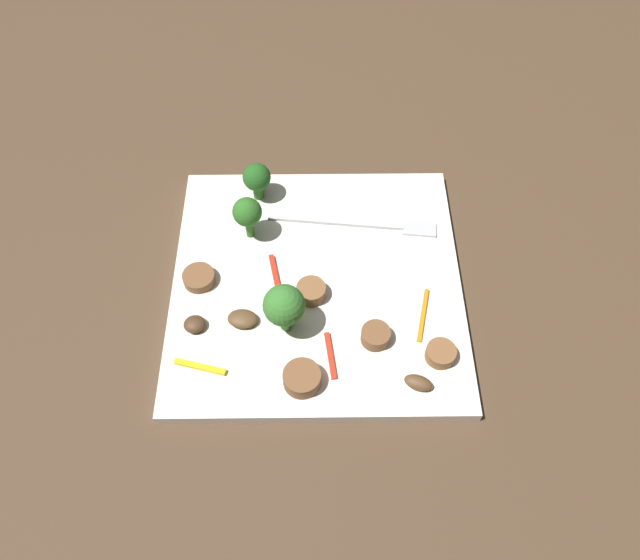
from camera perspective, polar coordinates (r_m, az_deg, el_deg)
name	(u,v)px	position (r m, az deg, el deg)	size (l,w,h in m)	color
ground_plane	(320,287)	(0.63, 0.00, -0.63)	(1.40, 1.40, 0.00)	#4C3826
plate	(320,283)	(0.62, 0.00, -0.32)	(0.29, 0.29, 0.01)	white
fork	(368,225)	(0.66, 4.49, 5.16)	(0.18, 0.03, 0.00)	silver
broccoli_floret_0	(260,178)	(0.67, -5.61, 9.40)	(0.03, 0.03, 0.05)	#296420
broccoli_floret_1	(288,306)	(0.56, -3.02, -2.44)	(0.04, 0.04, 0.06)	#408630
broccoli_floret_2	(251,213)	(0.63, -6.48, 6.22)	(0.03, 0.03, 0.05)	#347525
sausage_slice_0	(379,336)	(0.58, 5.52, -5.18)	(0.03, 0.03, 0.01)	brown
sausage_slice_1	(315,291)	(0.60, -0.52, -1.07)	(0.03, 0.03, 0.01)	brown
sausage_slice_2	(306,378)	(0.55, -1.34, -9.14)	(0.03, 0.03, 0.02)	brown
sausage_slice_3	(444,354)	(0.58, 11.48, -6.73)	(0.03, 0.03, 0.01)	brown
sausage_slice_4	(202,276)	(0.62, -10.88, 0.36)	(0.03, 0.03, 0.01)	brown
mushroom_0	(246,319)	(0.59, -6.90, -3.60)	(0.03, 0.02, 0.01)	brown
mushroom_1	(422,383)	(0.56, 9.48, -9.40)	(0.03, 0.01, 0.01)	brown
mushroom_2	(198,324)	(0.59, -11.28, -4.05)	(0.02, 0.02, 0.01)	#4C331E
pepper_strip_0	(426,315)	(0.60, 9.86, -3.23)	(0.06, 0.00, 0.00)	orange
pepper_strip_1	(279,275)	(0.62, -3.80, 0.43)	(0.06, 0.01, 0.00)	red
pepper_strip_2	(204,367)	(0.58, -10.78, -7.94)	(0.05, 0.01, 0.00)	yellow
pepper_strip_3	(334,355)	(0.57, 1.29, -7.04)	(0.05, 0.00, 0.00)	red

